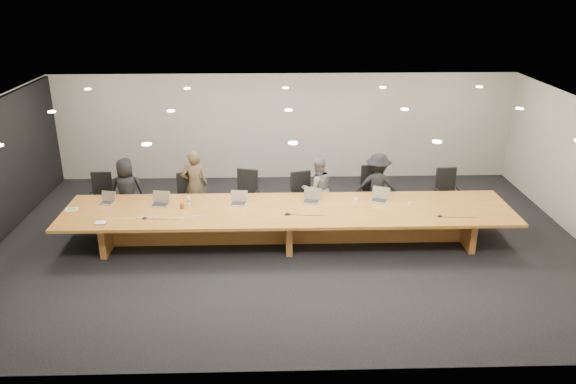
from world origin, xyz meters
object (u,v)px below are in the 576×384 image
object	(u,v)px
chair_far_right	(448,193)
person_b	(195,185)
person_c	(318,189)
mic_center	(287,214)
av_box	(100,223)
mic_right	(440,216)
laptop_c	(238,198)
laptop_d	(311,196)
water_bottle	(189,201)
conference_table	(288,219)
chair_far_left	(101,197)
laptop_b	(160,199)
chair_mid_right	(304,197)
laptop_e	(379,195)
amber_mug	(182,206)
chair_left	(188,198)
chair_mid_left	(245,195)
person_a	(127,191)
paper_cup_near	(356,200)
chair_right	(374,193)
person_d	(377,186)
laptop_a	(106,198)
paper_cup_far	(409,205)
mic_left	(145,218)

from	to	relation	value
chair_far_right	person_b	distance (m)	5.68
person_c	mic_center	distance (m)	1.59
av_box	mic_right	world-z (taller)	av_box
person_c	person_b	bearing A→B (deg)	-18.76
chair_far_right	mic_center	distance (m)	3.99
person_b	laptop_c	xyz separation A→B (m)	(1.02, -0.99, 0.09)
person_c	chair_far_right	bearing A→B (deg)	166.67
person_c	laptop_d	size ratio (longest dim) A/B	4.11
water_bottle	person_b	bearing A→B (deg)	90.47
conference_table	chair_far_right	world-z (taller)	chair_far_right
chair_far_left	person_b	xyz separation A→B (m)	(2.10, -0.03, 0.26)
laptop_b	chair_mid_right	bearing A→B (deg)	24.05
laptop_e	amber_mug	size ratio (longest dim) A/B	3.39
chair_left	chair_mid_left	world-z (taller)	chair_mid_left
person_a	paper_cup_near	world-z (taller)	person_a
conference_table	laptop_d	world-z (taller)	laptop_d
laptop_e	water_bottle	world-z (taller)	laptop_e
chair_far_left	laptop_e	bearing A→B (deg)	-8.46
laptop_e	av_box	distance (m)	5.56
chair_left	chair_mid_right	bearing A→B (deg)	-8.61
chair_right	laptop_b	bearing A→B (deg)	-170.91
chair_far_right	laptop_d	bearing A→B (deg)	-167.85
person_d	amber_mug	distance (m)	4.32
person_d	paper_cup_near	world-z (taller)	person_d
laptop_a	laptop_b	distance (m)	1.13
person_b	laptop_c	size ratio (longest dim) A/B	4.69
paper_cup_far	chair_far_left	bearing A→B (deg)	169.31
chair_mid_right	amber_mug	bearing A→B (deg)	-173.68
person_d	paper_cup_near	xyz separation A→B (m)	(-0.62, -0.91, 0.04)
laptop_c	laptop_b	bearing A→B (deg)	-173.43
chair_mid_left	person_c	bearing A→B (deg)	12.29
mic_center	mic_right	bearing A→B (deg)	-3.55
mic_center	chair_far_left	bearing A→B (deg)	158.98
chair_mid_right	laptop_d	world-z (taller)	chair_mid_right
chair_far_left	laptop_d	xyz separation A→B (m)	(4.62, -0.96, 0.35)
chair_mid_left	person_b	xyz separation A→B (m)	(-1.10, 0.04, 0.23)
water_bottle	amber_mug	size ratio (longest dim) A/B	1.76
chair_mid_right	person_c	distance (m)	0.36
person_c	person_d	distance (m)	1.35
chair_right	av_box	size ratio (longest dim) A/B	5.74
chair_mid_right	laptop_b	size ratio (longest dim) A/B	3.14
laptop_c	water_bottle	world-z (taller)	laptop_c
laptop_a	laptop_b	xyz separation A→B (m)	(1.12, -0.13, 0.02)
chair_mid_right	chair_far_right	world-z (taller)	chair_far_right
person_a	amber_mug	world-z (taller)	person_a
conference_table	mic_left	size ratio (longest dim) A/B	77.21
laptop_e	mic_right	bearing A→B (deg)	-13.79
paper_cup_near	chair_far_left	bearing A→B (deg)	170.04
chair_mid_right	laptop_c	bearing A→B (deg)	-164.40
water_bottle	person_c	bearing A→B (deg)	17.99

